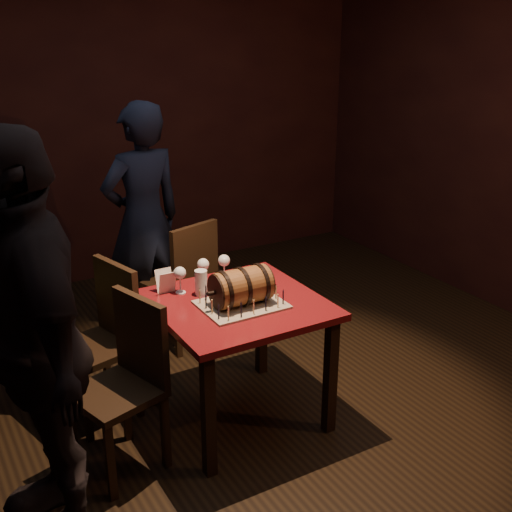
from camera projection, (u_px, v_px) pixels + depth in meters
name	position (u px, v px, depth m)	size (l,w,h in m)	color
room_shell	(246.00, 183.00, 3.45)	(5.04, 5.04, 2.80)	black
pub_table	(238.00, 319.00, 3.62)	(0.90, 0.90, 0.75)	#550E13
cake_board	(241.00, 305.00, 3.53)	(0.45, 0.35, 0.01)	gray
barrel_cake	(241.00, 287.00, 3.49)	(0.37, 0.22, 0.22)	brown
birthday_candles	(241.00, 297.00, 3.51)	(0.40, 0.30, 0.09)	#FFDF98
wine_glass_left	(180.00, 274.00, 3.65)	(0.07, 0.07, 0.16)	silver
wine_glass_mid	(203.00, 266.00, 3.77)	(0.07, 0.07, 0.16)	silver
wine_glass_right	(224.00, 262.00, 3.83)	(0.07, 0.07, 0.16)	silver
pint_of_ale	(201.00, 283.00, 3.64)	(0.07, 0.07, 0.15)	silver
menu_card	(166.00, 282.00, 3.68)	(0.10, 0.05, 0.13)	white
chair_back	(186.00, 278.00, 4.50)	(0.50, 0.50, 0.93)	black
chair_left_rear	(105.00, 333.00, 3.71)	(0.49, 0.49, 0.93)	black
chair_left_front	(127.00, 375.00, 3.28)	(0.50, 0.50, 0.93)	black
person_back	(143.00, 220.00, 4.65)	(0.62, 0.41, 1.71)	#171C2F
person_left_rear	(21.00, 298.00, 3.65)	(0.72, 0.56, 1.47)	#3F4321
person_left_front	(36.00, 344.00, 2.72)	(1.10, 0.46, 1.87)	black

